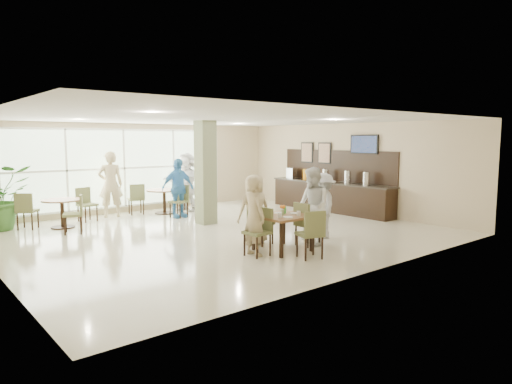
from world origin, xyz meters
TOP-DOWN VIEW (x-y plane):
  - ground at (0.00, 0.00)m, footprint 10.00×10.00m
  - room_shell at (0.00, 0.00)m, footprint 10.00×10.00m
  - window_bank at (-0.50, 4.46)m, footprint 7.00×0.04m
  - column at (0.40, 1.20)m, footprint 0.45×0.45m
  - main_table at (-0.07, -2.40)m, footprint 1.01×1.01m
  - round_table_left at (-2.83, 3.08)m, footprint 1.02×1.02m
  - round_table_right at (0.35, 3.48)m, footprint 1.11×1.11m
  - chairs_main_table at (-0.05, -2.41)m, footprint 1.88×2.04m
  - chairs_table_left at (-2.81, 3.06)m, footprint 2.16×2.00m
  - chairs_table_right at (0.36, 3.43)m, footprint 2.14×1.87m
  - tabletop_clutter at (-0.05, -2.42)m, footprint 0.73×0.71m
  - buffet_counter at (4.70, 0.51)m, footprint 0.64×4.70m
  - wall_tv at (4.94, -0.60)m, footprint 0.06×1.00m
  - framed_art_a at (4.95, 1.00)m, footprint 0.05×0.55m
  - framed_art_b at (4.95, 1.80)m, footprint 0.05×0.55m
  - teen_left at (-0.77, -2.31)m, footprint 0.39×0.58m
  - teen_far at (-0.13, -1.55)m, footprint 0.82×0.57m
  - teen_right at (0.77, -2.44)m, footprint 0.91×1.01m
  - teen_standing at (1.52, -2.08)m, footprint 1.04×1.13m
  - adult_a at (0.30, 2.53)m, footprint 1.03×0.59m
  - adult_b at (1.20, 3.55)m, footprint 1.17×1.87m
  - adult_standing at (-1.20, 3.86)m, footprint 0.82×0.66m

SIDE VIEW (x-z plane):
  - ground at x=0.00m, z-range 0.00..0.00m
  - chairs_main_table at x=-0.05m, z-range 0.00..0.95m
  - chairs_table_left at x=-2.81m, z-range 0.00..0.95m
  - chairs_table_right at x=0.36m, z-range 0.00..0.95m
  - buffet_counter at x=4.70m, z-range -0.42..1.53m
  - round_table_left at x=-2.83m, z-range 0.18..0.93m
  - round_table_right at x=0.35m, z-range 0.20..0.95m
  - main_table at x=-0.07m, z-range 0.29..1.04m
  - teen_standing at x=1.52m, z-range 0.00..1.53m
  - teen_far at x=-0.13m, z-range 0.00..1.54m
  - teen_left at x=-0.77m, z-range 0.00..1.59m
  - tabletop_clutter at x=-0.05m, z-range 0.71..0.91m
  - teen_right at x=0.77m, z-range 0.00..1.71m
  - adult_a at x=0.30m, z-range 0.00..1.75m
  - adult_b at x=1.20m, z-range 0.00..1.88m
  - adult_standing at x=-1.20m, z-range 0.00..1.96m
  - window_bank at x=-0.50m, z-range -2.10..4.90m
  - column at x=0.40m, z-range 0.00..2.80m
  - room_shell at x=0.00m, z-range -3.30..6.70m
  - framed_art_a at x=4.95m, z-range 1.50..2.20m
  - framed_art_b at x=4.95m, z-range 1.50..2.20m
  - wall_tv at x=4.94m, z-range 1.86..2.44m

